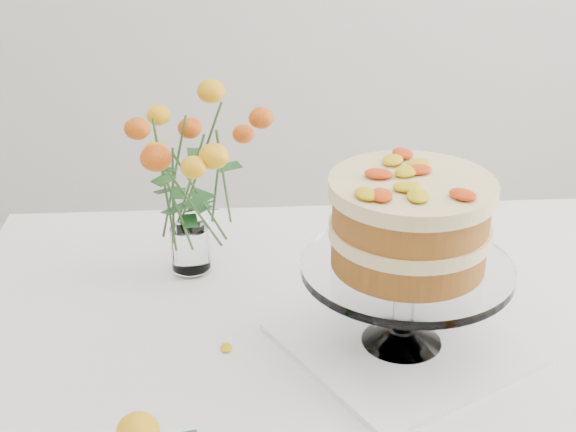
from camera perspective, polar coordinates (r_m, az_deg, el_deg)
name	(u,v)px	position (r m, az deg, el deg)	size (l,w,h in m)	color
table	(386,366)	(1.35, 6.97, -10.57)	(1.43, 0.93, 0.76)	tan
napkin	(401,344)	(1.26, 8.04, -8.98)	(0.32, 0.32, 0.01)	white
cake_stand	(409,232)	(1.16, 8.61, -1.12)	(0.31, 0.31, 0.28)	white
rose_vase	(185,166)	(1.37, -7.30, 3.57)	(0.28, 0.28, 0.35)	white
loose_rose_near	(138,432)	(1.07, -10.60, -14.85)	(0.10, 0.06, 0.05)	orange
stray_petal_a	(321,364)	(1.21, 2.33, -10.46)	(0.03, 0.02, 0.00)	gold
stray_petal_b	(392,378)	(1.19, 7.42, -11.33)	(0.03, 0.02, 0.00)	gold
stray_petal_c	(426,394)	(1.17, 9.75, -12.36)	(0.03, 0.02, 0.00)	gold
stray_petal_d	(226,348)	(1.24, -4.42, -9.33)	(0.03, 0.02, 0.00)	gold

